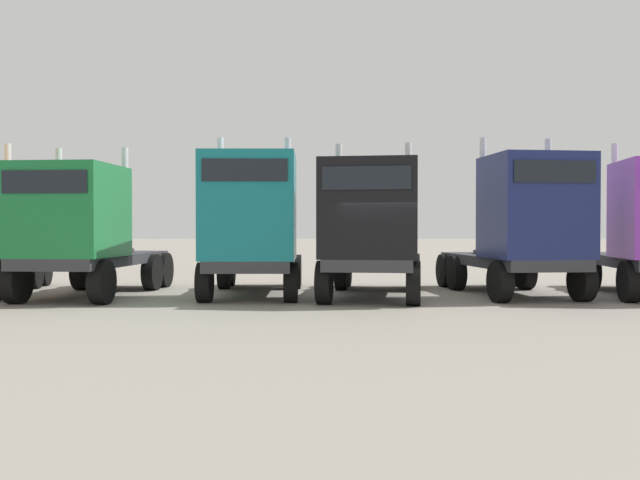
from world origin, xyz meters
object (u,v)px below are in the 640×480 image
Objects in this scene: semi_truck_green at (82,229)px; semi_truck_navy at (527,226)px; semi_truck_teal at (254,224)px; semi_truck_black at (374,228)px.

semi_truck_navy reaches higher than semi_truck_green.
semi_truck_navy is at bearing 89.18° from semi_truck_teal.
semi_truck_green is at bearing -83.56° from semi_truck_black.
semi_truck_green is at bearing -95.54° from semi_truck_navy.
semi_truck_teal is 7.41m from semi_truck_navy.
semi_truck_navy is (7.41, -0.04, -0.03)m from semi_truck_teal.
semi_truck_navy is (4.19, 0.46, 0.07)m from semi_truck_black.
semi_truck_navy is (11.97, 0.24, 0.09)m from semi_truck_green.
semi_truck_green is 4.57m from semi_truck_teal.
semi_truck_black is at bearing -90.40° from semi_truck_navy.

